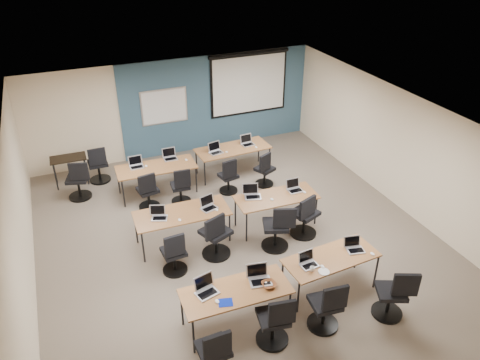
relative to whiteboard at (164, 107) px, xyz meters
name	(u,v)px	position (x,y,z in m)	size (l,w,h in m)	color
floor	(236,238)	(0.30, -4.43, -1.45)	(8.00, 9.00, 0.02)	#6B6354
ceiling	(236,120)	(0.30, -4.43, 1.25)	(8.00, 9.00, 0.02)	white
wall_back	(174,108)	(0.30, 0.07, -0.10)	(8.00, 0.04, 2.70)	beige
wall_front	(376,355)	(0.30, -8.93, -0.10)	(8.00, 0.04, 2.70)	beige
wall_left	(19,229)	(-3.70, -4.43, -0.10)	(0.04, 9.00, 2.70)	beige
wall_right	(399,149)	(4.30, -4.43, -0.10)	(0.04, 9.00, 2.70)	beige
blue_accent_panel	(217,102)	(1.55, 0.04, -0.10)	(5.50, 0.04, 2.70)	#3D5977
whiteboard	(164,107)	(0.00, 0.00, 0.00)	(1.28, 0.03, 0.98)	silver
projector_screen	(249,80)	(2.50, -0.02, 0.44)	(2.40, 0.10, 1.82)	black
training_table_front_left	(236,293)	(-0.60, -6.63, -0.77)	(1.79, 0.75, 0.73)	brown
training_table_front_right	(331,259)	(1.27, -6.50, -0.77)	(1.72, 0.72, 0.73)	brown
training_table_mid_left	(182,214)	(-0.77, -4.11, -0.76)	(1.93, 0.81, 0.73)	#995C33
training_table_mid_right	(276,198)	(1.29, -4.30, -0.77)	(1.78, 0.74, 0.73)	brown
training_table_back_left	(156,168)	(-0.77, -1.96, -0.76)	(1.89, 0.79, 0.73)	olive
training_table_back_right	(233,150)	(1.31, -1.73, -0.76)	(1.92, 0.80, 0.73)	#9A6039
laptop_0	(206,288)	(-1.06, -6.46, -0.65)	(0.35, 0.30, 0.27)	#A6A5A8
mouse_0	(217,301)	(-0.97, -6.75, -0.71)	(0.06, 0.10, 0.04)	white
task_chair_0	(215,356)	(-1.27, -7.44, -1.04)	(0.52, 0.52, 1.00)	black
laptop_1	(259,277)	(-0.16, -6.55, -0.65)	(0.36, 0.31, 0.27)	silver
mouse_1	(265,282)	(-0.09, -6.65, -0.71)	(0.06, 0.10, 0.04)	white
task_chair_1	(275,324)	(-0.19, -7.24, -1.03)	(0.53, 0.53, 1.01)	black
laptop_2	(308,262)	(0.79, -6.51, -0.66)	(0.30, 0.26, 0.23)	silver
mouse_2	(322,267)	(0.99, -6.67, -0.71)	(0.06, 0.10, 0.04)	white
task_chair_2	(327,309)	(0.73, -7.28, -1.03)	(0.53, 0.53, 1.01)	black
laptop_3	(354,247)	(1.77, -6.46, -0.66)	(0.31, 0.26, 0.24)	silver
mouse_3	(372,254)	(1.99, -6.71, -0.71)	(0.06, 0.10, 0.04)	white
task_chair_3	(393,297)	(1.90, -7.48, -1.03)	(0.56, 0.53, 1.01)	black
laptop_4	(159,215)	(-1.24, -4.10, -0.66)	(0.31, 0.26, 0.24)	#A8A8AB
mouse_4	(180,220)	(-0.88, -4.37, -0.71)	(0.06, 0.10, 0.03)	white
task_chair_4	(174,256)	(-1.19, -4.99, -1.05)	(0.48, 0.48, 0.96)	black
laptop_5	(208,205)	(-0.21, -4.15, -0.66)	(0.32, 0.28, 0.25)	#B0B0B2
mouse_5	(217,210)	(-0.08, -4.30, -0.71)	(0.06, 0.10, 0.04)	white
task_chair_5	(216,238)	(-0.30, -4.82, -1.01)	(0.61, 0.58, 1.05)	black
laptop_6	(252,194)	(0.80, -4.08, -0.66)	(0.35, 0.30, 0.26)	silver
mouse_6	(272,199)	(1.14, -4.38, -0.71)	(0.06, 0.10, 0.04)	white
task_chair_6	(277,231)	(0.95, -5.05, -1.02)	(0.59, 0.56, 1.04)	black
laptop_7	(294,188)	(1.77, -4.21, -0.66)	(0.32, 0.27, 0.24)	#B8B8B8
mouse_7	(304,192)	(1.92, -4.39, -0.71)	(0.07, 0.10, 0.04)	white
task_chair_7	(305,219)	(1.67, -4.89, -1.02)	(0.59, 0.56, 1.04)	black
laptop_8	(136,164)	(-1.21, -1.78, -0.66)	(0.33, 0.28, 0.25)	silver
mouse_8	(146,166)	(-0.99, -1.86, -0.71)	(0.06, 0.10, 0.03)	white
task_chair_8	(148,194)	(-1.14, -2.58, -1.05)	(0.49, 0.49, 0.98)	black
laptop_9	(170,156)	(-0.35, -1.68, -0.66)	(0.33, 0.28, 0.25)	#BBBBBB
mouse_9	(186,160)	(0.00, -1.93, -0.71)	(0.06, 0.10, 0.03)	white
task_chair_9	(181,189)	(-0.37, -2.65, -1.06)	(0.47, 0.47, 0.95)	black
laptop_10	(215,150)	(0.81, -1.79, -0.66)	(0.33, 0.28, 0.25)	#A3A3A9
mouse_10	(227,152)	(1.07, -1.90, -0.71)	(0.06, 0.09, 0.03)	white
task_chair_10	(229,179)	(0.84, -2.62, -1.06)	(0.46, 0.46, 0.94)	black
laptop_11	(247,142)	(1.74, -1.66, -0.66)	(0.33, 0.28, 0.25)	#A5A5AE
mouse_11	(256,147)	(1.87, -1.94, -0.71)	(0.06, 0.10, 0.03)	white
task_chair_11	(265,172)	(1.79, -2.66, -1.06)	(0.49, 0.46, 0.95)	black
blue_mousepad	(226,303)	(-0.85, -6.81, -0.72)	(0.22, 0.19, 0.01)	#071B9A
snack_bowl	(269,284)	(-0.07, -6.73, -0.69)	(0.25, 0.25, 0.06)	brown
snack_plate	(324,272)	(0.94, -6.79, -0.71)	(0.20, 0.20, 0.01)	white
coffee_cup	(312,269)	(0.77, -6.70, -0.67)	(0.08, 0.08, 0.07)	silver
utility_table	(69,161)	(-2.69, -0.70, -0.80)	(0.86, 0.48, 0.75)	black
spare_chair_a	(99,167)	(-2.01, -0.85, -1.03)	(0.53, 0.53, 1.01)	black
spare_chair_b	(79,183)	(-2.56, -1.49, -1.03)	(0.55, 0.54, 1.02)	black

